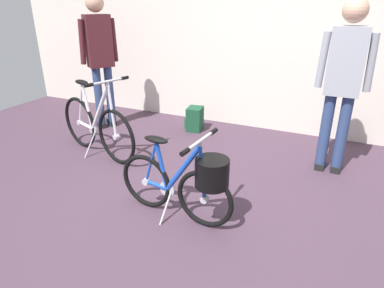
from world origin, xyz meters
The scene contains 7 objects.
ground_plane centered at (0.00, 0.00, 0.00)m, with size 8.04×8.04×0.00m, color #473342.
back_wall centered at (0.00, 2.46, 1.45)m, with size 8.04×0.10×2.89m, color silver.
folding_bike_foreground centered at (0.07, 0.01, 0.37)m, with size 1.06×0.53×0.75m.
display_bike_left centered at (-1.43, 0.74, 0.35)m, with size 1.29×0.55×0.93m.
visitor_near_wall centered at (1.06, 1.44, 0.98)m, with size 0.54×0.28×1.71m.
visitor_browsing centered at (-1.94, 1.55, 1.02)m, with size 0.38×0.45×1.76m.
backpack_on_floor centered at (-0.73, 1.94, 0.16)m, with size 0.25×0.27×0.33m.
Camera 1 is at (1.07, -2.07, 1.68)m, focal length 31.30 mm.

